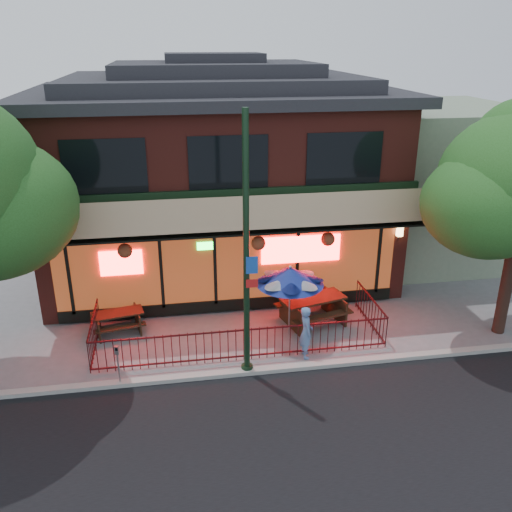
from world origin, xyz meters
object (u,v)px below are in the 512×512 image
Objects in this scene: picnic_table_right at (313,306)px; parking_meter_near at (118,359)px; picnic_table_left at (118,319)px; pedestrian at (306,332)px; patio_umbrella at (290,276)px; street_light at (246,265)px.

parking_meter_near reaches higher than picnic_table_right.
pedestrian is at bearing -23.24° from picnic_table_left.
patio_umbrella is (5.16, -1.00, 1.51)m from picnic_table_left.
picnic_table_right is at bearing -3.69° from picnic_table_left.
street_light reaches higher than patio_umbrella.
picnic_table_right is at bearing -19.12° from pedestrian.
picnic_table_right is 6.35m from parking_meter_near.
street_light is 4.00× the size of picnic_table_left.
picnic_table_left is at bearing 94.63° from parking_meter_near.
street_light is 2.67m from patio_umbrella.
picnic_table_left is (-3.60, 2.80, -2.71)m from street_light.
patio_umbrella reaches higher than parking_meter_near.
pedestrian is at bearing 16.01° from street_light.
picnic_table_left is 5.84m from pedestrian.
pedestrian reaches higher than picnic_table_right.
picnic_table_left is 2.91m from parking_meter_near.
parking_meter_near is at bearing -156.92° from picnic_table_right.
parking_meter_near is (-4.93, -1.88, -1.15)m from patio_umbrella.
picnic_table_right is 1.04× the size of patio_umbrella.
street_light is at bearing -135.71° from picnic_table_right.
parking_meter_near is at bearing -178.69° from street_light.
parking_meter_near is (-5.84, -2.49, 0.23)m from picnic_table_right.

